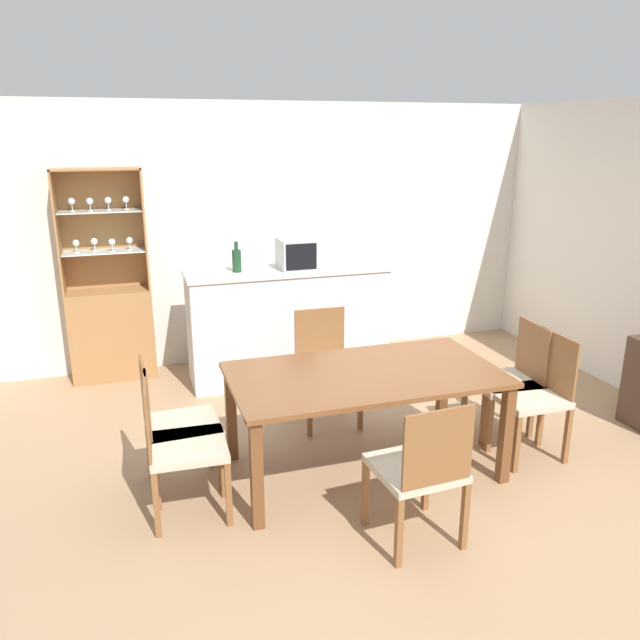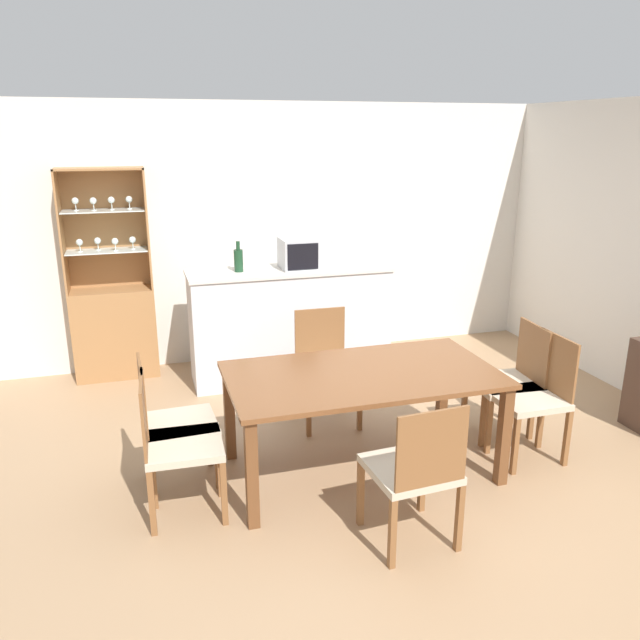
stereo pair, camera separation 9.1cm
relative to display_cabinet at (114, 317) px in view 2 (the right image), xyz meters
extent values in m
plane|color=#A37F5B|center=(1.85, -2.44, -0.59)|extent=(18.00, 18.00, 0.00)
cube|color=silver|center=(1.85, 0.19, 0.69)|extent=(6.80, 0.06, 2.55)
cube|color=silver|center=(1.59, -0.50, -0.07)|extent=(1.85, 0.52, 1.03)
cube|color=beige|center=(1.59, -0.50, 0.45)|extent=(1.88, 0.55, 0.03)
cube|color=#A37042|center=(0.00, -0.01, -0.16)|extent=(0.76, 0.34, 0.86)
cube|color=#A37042|center=(0.00, 0.15, 0.82)|extent=(0.76, 0.02, 1.11)
cube|color=#A37042|center=(-0.37, -0.01, 0.82)|extent=(0.02, 0.34, 1.11)
cube|color=#A37042|center=(0.37, -0.01, 0.82)|extent=(0.02, 0.34, 1.11)
cube|color=#A37042|center=(0.00, -0.01, 1.37)|extent=(0.76, 0.34, 0.02)
cube|color=silver|center=(0.00, -0.01, 0.63)|extent=(0.71, 0.29, 0.01)
cube|color=silver|center=(0.00, -0.01, 1.00)|extent=(0.71, 0.29, 0.01)
cylinder|color=silver|center=(-0.23, -0.01, 0.64)|extent=(0.04, 0.04, 0.01)
cylinder|color=silver|center=(-0.23, -0.01, 0.67)|extent=(0.01, 0.01, 0.06)
sphere|color=silver|center=(-0.23, -0.01, 0.72)|extent=(0.06, 0.06, 0.06)
cylinder|color=silver|center=(-0.23, 0.03, 1.01)|extent=(0.04, 0.04, 0.01)
cylinder|color=silver|center=(-0.23, 0.03, 1.04)|extent=(0.01, 0.01, 0.06)
sphere|color=silver|center=(-0.23, 0.03, 1.09)|extent=(0.06, 0.06, 0.06)
cylinder|color=silver|center=(-0.08, 0.03, 0.64)|extent=(0.04, 0.04, 0.01)
cylinder|color=silver|center=(-0.08, 0.03, 0.67)|extent=(0.01, 0.01, 0.06)
sphere|color=silver|center=(-0.08, 0.03, 0.72)|extent=(0.06, 0.06, 0.06)
cylinder|color=silver|center=(-0.08, -0.01, 1.01)|extent=(0.04, 0.04, 0.01)
cylinder|color=silver|center=(-0.08, -0.01, 1.04)|extent=(0.01, 0.01, 0.06)
sphere|color=silver|center=(-0.08, -0.01, 1.09)|extent=(0.06, 0.06, 0.06)
cylinder|color=silver|center=(0.08, -0.05, 0.64)|extent=(0.04, 0.04, 0.01)
cylinder|color=silver|center=(0.08, -0.05, 0.67)|extent=(0.01, 0.01, 0.06)
sphere|color=silver|center=(0.08, -0.05, 0.72)|extent=(0.06, 0.06, 0.06)
cylinder|color=silver|center=(0.08, 0.01, 1.01)|extent=(0.04, 0.04, 0.01)
cylinder|color=silver|center=(0.08, 0.01, 1.04)|extent=(0.01, 0.01, 0.06)
sphere|color=silver|center=(0.08, 0.01, 1.09)|extent=(0.06, 0.06, 0.06)
cylinder|color=silver|center=(0.23, -0.01, 0.64)|extent=(0.04, 0.04, 0.01)
cylinder|color=silver|center=(0.23, -0.01, 0.67)|extent=(0.01, 0.01, 0.06)
sphere|color=silver|center=(0.23, -0.01, 0.72)|extent=(0.06, 0.06, 0.06)
cylinder|color=silver|center=(0.23, 0.03, 1.01)|extent=(0.04, 0.04, 0.01)
cylinder|color=silver|center=(0.23, 0.03, 1.04)|extent=(0.01, 0.01, 0.06)
sphere|color=silver|center=(0.23, 0.03, 1.09)|extent=(0.06, 0.06, 0.06)
cube|color=brown|center=(1.63, -2.34, 0.12)|extent=(1.80, 0.98, 0.03)
cube|color=brown|center=(0.79, -2.77, -0.24)|extent=(0.07, 0.07, 0.69)
cube|color=brown|center=(2.47, -2.77, -0.24)|extent=(0.07, 0.07, 0.69)
cube|color=brown|center=(0.79, -1.91, -0.24)|extent=(0.07, 0.07, 0.69)
cube|color=brown|center=(2.47, -1.91, -0.24)|extent=(0.07, 0.07, 0.69)
cube|color=#C1B299|center=(1.63, -3.13, -0.14)|extent=(0.48, 0.48, 0.05)
cube|color=brown|center=(1.65, -3.35, 0.10)|extent=(0.42, 0.05, 0.43)
cube|color=brown|center=(1.41, -2.94, -0.38)|extent=(0.04, 0.04, 0.42)
cube|color=brown|center=(1.83, -2.91, -0.38)|extent=(0.04, 0.04, 0.42)
cube|color=brown|center=(1.44, -3.35, -0.38)|extent=(0.04, 0.04, 0.42)
cube|color=brown|center=(1.85, -3.33, -0.38)|extent=(0.04, 0.04, 0.42)
cube|color=#C1B299|center=(2.83, -2.20, -0.14)|extent=(0.49, 0.49, 0.05)
cube|color=brown|center=(3.05, -2.21, 0.10)|extent=(0.05, 0.42, 0.43)
cube|color=brown|center=(2.61, -2.39, -0.38)|extent=(0.04, 0.04, 0.42)
cube|color=brown|center=(2.64, -1.97, -0.38)|extent=(0.04, 0.04, 0.42)
cube|color=brown|center=(3.02, -2.42, -0.38)|extent=(0.04, 0.04, 0.42)
cube|color=brown|center=(3.05, -2.01, -0.38)|extent=(0.04, 0.04, 0.42)
cube|color=#C1B299|center=(2.83, -2.49, -0.14)|extent=(0.46, 0.46, 0.05)
cube|color=brown|center=(3.05, -2.49, 0.10)|extent=(0.02, 0.42, 0.43)
cube|color=brown|center=(2.62, -2.70, -0.38)|extent=(0.04, 0.04, 0.42)
cube|color=brown|center=(2.62, -2.28, -0.38)|extent=(0.04, 0.04, 0.42)
cube|color=brown|center=(3.04, -2.70, -0.38)|extent=(0.04, 0.04, 0.42)
cube|color=brown|center=(3.04, -2.28, -0.38)|extent=(0.04, 0.04, 0.42)
cube|color=#C1B299|center=(1.63, -1.56, -0.14)|extent=(0.46, 0.46, 0.05)
cube|color=brown|center=(1.64, -1.34, 0.10)|extent=(0.42, 0.03, 0.43)
cube|color=brown|center=(1.84, -1.77, -0.38)|extent=(0.04, 0.04, 0.42)
cube|color=brown|center=(1.42, -1.76, -0.38)|extent=(0.04, 0.04, 0.42)
cube|color=brown|center=(1.84, -1.35, -0.38)|extent=(0.04, 0.04, 0.42)
cube|color=brown|center=(1.43, -1.34, -0.38)|extent=(0.04, 0.04, 0.42)
cube|color=#C1B299|center=(0.44, -2.20, -0.14)|extent=(0.48, 0.48, 0.05)
cube|color=brown|center=(0.22, -2.21, 0.10)|extent=(0.04, 0.42, 0.43)
cube|color=brown|center=(0.63, -1.98, -0.38)|extent=(0.04, 0.04, 0.42)
cube|color=brown|center=(0.65, -2.39, -0.38)|extent=(0.04, 0.04, 0.42)
cube|color=brown|center=(0.22, -2.00, -0.38)|extent=(0.04, 0.04, 0.42)
cube|color=brown|center=(0.24, -2.41, -0.38)|extent=(0.04, 0.04, 0.42)
cube|color=#C1B299|center=(0.44, -2.49, -0.14)|extent=(0.47, 0.47, 0.05)
cube|color=brown|center=(0.22, -2.48, 0.10)|extent=(0.03, 0.42, 0.43)
cube|color=brown|center=(0.65, -2.29, -0.38)|extent=(0.04, 0.04, 0.42)
cube|color=brown|center=(0.64, -2.71, -0.38)|extent=(0.04, 0.04, 0.42)
cube|color=brown|center=(0.24, -2.28, -0.38)|extent=(0.04, 0.04, 0.42)
cube|color=brown|center=(0.22, -2.69, -0.38)|extent=(0.04, 0.04, 0.42)
cube|color=#B7BABF|center=(1.74, -0.50, 0.61)|extent=(0.45, 0.33, 0.28)
cube|color=black|center=(1.68, -0.67, 0.61)|extent=(0.28, 0.01, 0.24)
cylinder|color=#193D23|center=(1.13, -0.49, 0.57)|extent=(0.08, 0.08, 0.20)
cylinder|color=#193D23|center=(1.13, -0.49, 0.71)|extent=(0.03, 0.03, 0.08)
camera|label=1|loc=(0.17, -5.95, 1.68)|focal=35.00mm
camera|label=2|loc=(0.26, -5.97, 1.68)|focal=35.00mm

